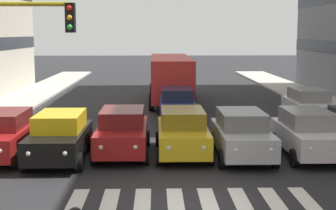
% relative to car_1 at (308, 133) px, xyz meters
% --- Properties ---
extents(ground_plane, '(180.00, 180.00, 0.00)m').
position_rel_car_1_xyz_m(ground_plane, '(4.66, 5.18, -0.89)').
color(ground_plane, '#262628').
extents(crosswalk_markings, '(6.75, 2.80, 0.01)m').
position_rel_car_1_xyz_m(crosswalk_markings, '(4.66, 5.18, -0.88)').
color(crosswalk_markings, silver).
rests_on(crosswalk_markings, ground_plane).
extents(car_1, '(2.02, 4.44, 1.72)m').
position_rel_car_1_xyz_m(car_1, '(0.00, 0.00, 0.00)').
color(car_1, silver).
rests_on(car_1, ground_plane).
extents(car_2, '(2.02, 4.44, 1.72)m').
position_rel_car_1_xyz_m(car_2, '(2.48, 0.10, 0.00)').
color(car_2, '#B2B7BC').
rests_on(car_2, ground_plane).
extents(car_3, '(2.02, 4.44, 1.72)m').
position_rel_car_1_xyz_m(car_3, '(4.63, -0.32, 0.00)').
color(car_3, gold).
rests_on(car_3, ground_plane).
extents(car_4, '(2.02, 4.44, 1.72)m').
position_rel_car_1_xyz_m(car_4, '(6.89, -0.46, 0.00)').
color(car_4, maroon).
rests_on(car_4, ground_plane).
extents(car_5, '(2.02, 4.44, 1.72)m').
position_rel_car_1_xyz_m(car_5, '(9.08, 0.36, 0.00)').
color(car_5, black).
rests_on(car_5, ground_plane).
extents(car_6, '(2.02, 4.44, 1.72)m').
position_rel_car_1_xyz_m(car_6, '(11.23, -0.03, 0.00)').
color(car_6, maroon).
rests_on(car_6, ground_plane).
extents(car_row2_0, '(2.02, 4.44, 1.72)m').
position_rel_car_1_xyz_m(car_row2_0, '(-2.25, -7.21, 0.00)').
color(car_row2_0, silver).
rests_on(car_row2_0, ground_plane).
extents(car_row2_1, '(2.02, 4.44, 1.72)m').
position_rel_car_1_xyz_m(car_row2_1, '(4.51, -7.61, 0.00)').
color(car_row2_1, navy).
rests_on(car_row2_1, ground_plane).
extents(bus_behind_traffic, '(2.78, 10.50, 3.00)m').
position_rel_car_1_xyz_m(bus_behind_traffic, '(4.63, -14.90, 0.97)').
color(bus_behind_traffic, red).
rests_on(bus_behind_traffic, ground_plane).
extents(street_lamp_right, '(3.17, 0.28, 7.56)m').
position_rel_car_1_xyz_m(street_lamp_right, '(13.06, -6.72, 3.89)').
color(street_lamp_right, '#4C6B56').
rests_on(street_lamp_right, sidewalk_right).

